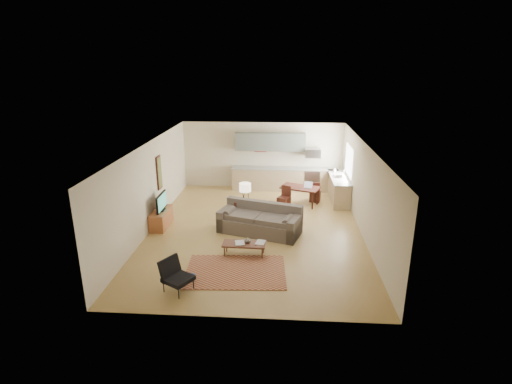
# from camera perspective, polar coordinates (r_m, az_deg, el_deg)

# --- Properties ---
(room) EXTENTS (9.00, 9.00, 9.00)m
(room) POSITION_cam_1_polar(r_m,az_deg,el_deg) (12.04, -0.10, 0.46)
(room) COLOR #A17E43
(room) RESTS_ON ground
(kitchen_counter_back) EXTENTS (4.26, 0.64, 0.92)m
(kitchen_counter_back) POSITION_cam_1_polar(r_m,az_deg,el_deg) (16.27, 4.08, 1.88)
(kitchen_counter_back) COLOR tan
(kitchen_counter_back) RESTS_ON ground
(kitchen_counter_right) EXTENTS (0.64, 2.26, 0.92)m
(kitchen_counter_right) POSITION_cam_1_polar(r_m,az_deg,el_deg) (15.29, 11.71, 0.46)
(kitchen_counter_right) COLOR tan
(kitchen_counter_right) RESTS_ON ground
(kitchen_range) EXTENTS (0.62, 0.62, 0.90)m
(kitchen_range) POSITION_cam_1_polar(r_m,az_deg,el_deg) (16.32, 7.95, 1.76)
(kitchen_range) COLOR #A5A8AD
(kitchen_range) RESTS_ON ground
(kitchen_microwave) EXTENTS (0.62, 0.40, 0.35)m
(kitchen_microwave) POSITION_cam_1_polar(r_m,az_deg,el_deg) (16.06, 8.11, 5.55)
(kitchen_microwave) COLOR #A5A8AD
(kitchen_microwave) RESTS_ON room
(upper_cabinets) EXTENTS (2.80, 0.34, 0.70)m
(upper_cabinets) POSITION_cam_1_polar(r_m,az_deg,el_deg) (16.07, 2.05, 7.18)
(upper_cabinets) COLOR slate
(upper_cabinets) RESTS_ON room
(window_right) EXTENTS (0.02, 1.40, 1.05)m
(window_right) POSITION_cam_1_polar(r_m,az_deg,el_deg) (15.05, 13.11, 4.39)
(window_right) COLOR white
(window_right) RESTS_ON room
(wall_art_left) EXTENTS (0.06, 0.42, 1.10)m
(wall_art_left) POSITION_cam_1_polar(r_m,az_deg,el_deg) (13.42, -13.64, 2.71)
(wall_art_left) COLOR olive
(wall_art_left) RESTS_ON room
(triptych) EXTENTS (1.70, 0.04, 0.50)m
(triptych) POSITION_cam_1_polar(r_m,az_deg,el_deg) (16.26, 0.64, 6.60)
(triptych) COLOR beige
(triptych) RESTS_ON room
(rug) EXTENTS (2.56, 1.84, 0.02)m
(rug) POSITION_cam_1_polar(r_m,az_deg,el_deg) (10.19, -2.94, -11.26)
(rug) COLOR maroon
(rug) RESTS_ON floor
(sofa) EXTENTS (2.79, 1.86, 0.89)m
(sofa) POSITION_cam_1_polar(r_m,az_deg,el_deg) (12.14, 0.50, -3.91)
(sofa) COLOR #574D45
(sofa) RESTS_ON floor
(coffee_table) EXTENTS (1.18, 0.50, 0.35)m
(coffee_table) POSITION_cam_1_polar(r_m,az_deg,el_deg) (10.91, -1.72, -8.15)
(coffee_table) COLOR #522E21
(coffee_table) RESTS_ON floor
(book_a) EXTENTS (0.37, 0.42, 0.03)m
(book_a) POSITION_cam_1_polar(r_m,az_deg,el_deg) (10.82, -2.98, -7.32)
(book_a) COLOR maroon
(book_a) RESTS_ON coffee_table
(book_b) EXTENTS (0.38, 0.43, 0.03)m
(book_b) POSITION_cam_1_polar(r_m,az_deg,el_deg) (10.88, 0.03, -7.15)
(book_b) COLOR navy
(book_b) RESTS_ON coffee_table
(vase) EXTENTS (0.17, 0.17, 0.17)m
(vase) POSITION_cam_1_polar(r_m,az_deg,el_deg) (10.83, -1.21, -6.85)
(vase) COLOR black
(vase) RESTS_ON coffee_table
(armchair) EXTENTS (0.91, 0.91, 0.76)m
(armchair) POSITION_cam_1_polar(r_m,az_deg,el_deg) (9.41, -11.08, -11.69)
(armchair) COLOR black
(armchair) RESTS_ON floor
(tv_credenza) EXTENTS (0.46, 1.19, 0.55)m
(tv_credenza) POSITION_cam_1_polar(r_m,az_deg,el_deg) (13.03, -13.39, -3.68)
(tv_credenza) COLOR brown
(tv_credenza) RESTS_ON floor
(tv) EXTENTS (0.09, 0.91, 0.55)m
(tv) POSITION_cam_1_polar(r_m,az_deg,el_deg) (12.83, -13.37, -1.41)
(tv) COLOR black
(tv) RESTS_ON tv_credenza
(console_table) EXTENTS (0.70, 0.51, 0.77)m
(console_table) POSITION_cam_1_polar(r_m,az_deg,el_deg) (12.88, -1.53, -2.90)
(console_table) COLOR #371711
(console_table) RESTS_ON floor
(table_lamp) EXTENTS (0.38, 0.38, 0.61)m
(table_lamp) POSITION_cam_1_polar(r_m,az_deg,el_deg) (12.65, -1.56, 0.01)
(table_lamp) COLOR beige
(table_lamp) RESTS_ON console_table
(dining_table) EXTENTS (1.52, 1.21, 0.68)m
(dining_table) POSITION_cam_1_polar(r_m,az_deg,el_deg) (14.66, 6.28, -0.52)
(dining_table) COLOR #371711
(dining_table) RESTS_ON floor
(dining_chair_near) EXTENTS (0.52, 0.53, 0.79)m
(dining_chair_near) POSITION_cam_1_polar(r_m,az_deg,el_deg) (14.26, 3.99, -0.75)
(dining_chair_near) COLOR #371711
(dining_chair_near) RESTS_ON floor
(dining_chair_far) EXTENTS (0.46, 0.47, 0.79)m
(dining_chair_far) POSITION_cam_1_polar(r_m,az_deg,el_deg) (15.05, 8.47, 0.11)
(dining_chair_far) COLOR #371711
(dining_chair_far) RESTS_ON floor
(laptop) EXTENTS (0.33, 0.27, 0.21)m
(laptop) POSITION_cam_1_polar(r_m,az_deg,el_deg) (14.46, 7.41, 1.01)
(laptop) COLOR #A5A8AD
(laptop) RESTS_ON dining_table
(soap_bottle) EXTENTS (0.11, 0.11, 0.19)m
(soap_bottle) POSITION_cam_1_polar(r_m,az_deg,el_deg) (15.73, 11.19, 3.10)
(soap_bottle) COLOR beige
(soap_bottle) RESTS_ON kitchen_counter_right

